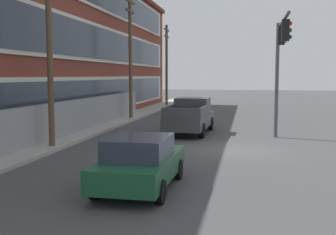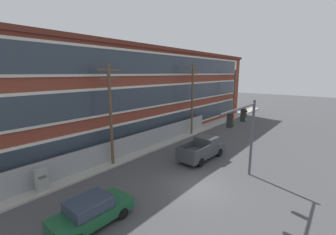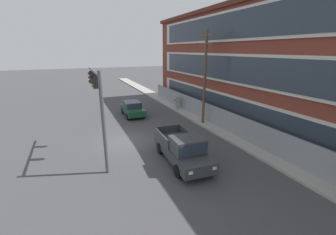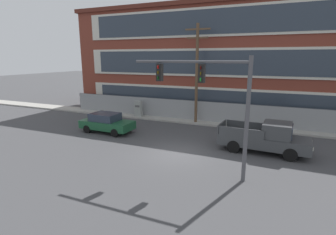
# 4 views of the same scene
# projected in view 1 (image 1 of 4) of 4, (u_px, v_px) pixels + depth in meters

# --- Properties ---
(ground_plane) EXTENTS (160.00, 160.00, 0.00)m
(ground_plane) POSITION_uv_depth(u_px,v_px,m) (233.00, 150.00, 18.71)
(ground_plane) COLOR #424244
(sidewalk_building_side) EXTENTS (80.00, 1.99, 0.16)m
(sidewalk_building_side) POSITION_uv_depth(u_px,v_px,m) (55.00, 143.00, 20.26)
(sidewalk_building_side) COLOR #9E9B93
(sidewalk_building_side) RESTS_ON ground
(brick_mill_building) EXTENTS (47.09, 10.74, 11.04)m
(brick_mill_building) POSITION_uv_depth(u_px,v_px,m) (22.00, 43.00, 28.62)
(brick_mill_building) COLOR brown
(brick_mill_building) RESTS_ON ground
(chain_link_fence) EXTENTS (30.95, 0.06, 2.01)m
(chain_link_fence) POSITION_uv_depth(u_px,v_px,m) (53.00, 123.00, 20.44)
(chain_link_fence) COLOR gray
(chain_link_fence) RESTS_ON ground
(traffic_signal_mast) EXTENTS (5.95, 0.43, 6.06)m
(traffic_signal_mast) POSITION_uv_depth(u_px,v_px,m) (280.00, 55.00, 20.53)
(traffic_signal_mast) COLOR #4C4C51
(traffic_signal_mast) RESTS_ON ground
(pickup_truck_dark_grey) EXTENTS (5.67, 2.38, 2.00)m
(pickup_truck_dark_grey) POSITION_uv_depth(u_px,v_px,m) (190.00, 117.00, 24.11)
(pickup_truck_dark_grey) COLOR #383A3D
(pickup_truck_dark_grey) RESTS_ON ground
(sedan_dark_green) EXTENTS (4.35, 2.02, 1.56)m
(sedan_dark_green) POSITION_uv_depth(u_px,v_px,m) (140.00, 162.00, 12.22)
(sedan_dark_green) COLOR #194C2D
(sedan_dark_green) RESTS_ON ground
(utility_pole_near_corner) EXTENTS (2.22, 0.26, 8.82)m
(utility_pole_near_corner) POSITION_uv_depth(u_px,v_px,m) (49.00, 41.00, 18.52)
(utility_pole_near_corner) COLOR brown
(utility_pole_near_corner) RESTS_ON ground
(utility_pole_midblock) EXTENTS (2.29, 0.26, 9.20)m
(utility_pole_midblock) POSITION_uv_depth(u_px,v_px,m) (130.00, 52.00, 31.05)
(utility_pole_midblock) COLOR brown
(utility_pole_midblock) RESTS_ON ground
(utility_pole_far_east) EXTENTS (2.38, 0.26, 8.57)m
(utility_pole_far_east) POSITION_uv_depth(u_px,v_px,m) (167.00, 62.00, 44.22)
(utility_pole_far_east) COLOR brown
(utility_pole_far_east) RESTS_ON ground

